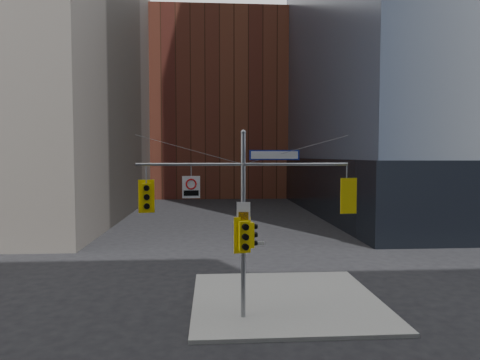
{
  "coord_description": "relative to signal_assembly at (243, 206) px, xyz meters",
  "views": [
    {
      "loc": [
        -1.19,
        -14.04,
        6.33
      ],
      "look_at": [
        -0.12,
        2.0,
        5.41
      ],
      "focal_mm": 32.0,
      "sensor_mm": 36.0,
      "label": 1
    }
  ],
  "objects": [
    {
      "name": "street_blade_ew",
      "position": [
        0.45,
        0.01,
        -1.44
      ],
      "size": [
        0.71,
        0.11,
        0.14
      ],
      "rotation": [
        0.0,
        0.0,
        0.11
      ],
      "color": "silver",
      "rests_on": "ground"
    },
    {
      "name": "traffic_light_east_arm",
      "position": [
        3.98,
        0.0,
        0.38
      ],
      "size": [
        0.65,
        0.55,
        1.36
      ],
      "rotation": [
        0.0,
        0.0,
        3.27
      ],
      "color": "yellow",
      "rests_on": "ground"
    },
    {
      "name": "brick_midrise",
      "position": [
        0.0,
        56.01,
        9.58
      ],
      "size": [
        26.0,
        20.0,
        28.0
      ],
      "primitive_type": "cube",
      "color": "brown",
      "rests_on": "ground"
    },
    {
      "name": "podium_ne",
      "position": [
        28.0,
        30.01,
        -1.42
      ],
      "size": [
        36.4,
        36.4,
        6.0
      ],
      "primitive_type": "cube",
      "color": "black",
      "rests_on": "ground"
    },
    {
      "name": "regulatory_sign_arm",
      "position": [
        -1.96,
        -0.02,
        0.76
      ],
      "size": [
        0.67,
        0.11,
        0.83
      ],
      "rotation": [
        0.0,
        0.0,
        0.08
      ],
      "color": "silver",
      "rests_on": "ground"
    },
    {
      "name": "street_blade_ns",
      "position": [
        0.0,
        0.46,
        -1.69
      ],
      "size": [
        0.08,
        0.76,
        0.15
      ],
      "rotation": [
        0.0,
        0.0,
        -0.06
      ],
      "color": "#145926",
      "rests_on": "ground"
    },
    {
      "name": "signal_assembly",
      "position": [
        0.0,
        0.0,
        0.0
      ],
      "size": [
        8.0,
        0.8,
        7.3
      ],
      "color": "gray",
      "rests_on": "ground"
    },
    {
      "name": "sidewalk_corner",
      "position": [
        2.0,
        2.01,
        -4.34
      ],
      "size": [
        8.0,
        8.0,
        0.15
      ],
      "primitive_type": "cube",
      "color": "gray",
      "rests_on": "ground"
    },
    {
      "name": "street_sign_blade",
      "position": [
        1.19,
        0.0,
        1.93
      ],
      "size": [
        1.93,
        0.24,
        0.38
      ],
      "rotation": [
        0.0,
        0.0,
        0.1
      ],
      "color": "#102193",
      "rests_on": "ground"
    },
    {
      "name": "traffic_light_pole_side",
      "position": [
        0.32,
        0.01,
        -1.11
      ],
      "size": [
        0.41,
        0.35,
        0.96
      ],
      "rotation": [
        0.0,
        0.0,
        1.76
      ],
      "color": "yellow",
      "rests_on": "ground"
    },
    {
      "name": "traffic_light_west_arm",
      "position": [
        -3.62,
        0.01,
        0.38
      ],
      "size": [
        0.59,
        0.53,
        1.25
      ],
      "rotation": [
        0.0,
        0.0,
        0.18
      ],
      "color": "yellow",
      "rests_on": "ground"
    },
    {
      "name": "ground",
      "position": [
        0.0,
        -1.99,
        -4.42
      ],
      "size": [
        160.0,
        160.0,
        0.0
      ],
      "primitive_type": "plane",
      "color": "black",
      "rests_on": "ground"
    },
    {
      "name": "traffic_light_pole_front",
      "position": [
        -0.0,
        -0.27,
        -1.09
      ],
      "size": [
        0.65,
        0.6,
        1.38
      ],
      "rotation": [
        0.0,
        0.0,
        0.23
      ],
      "color": "yellow",
      "rests_on": "ground"
    },
    {
      "name": "regulatory_sign_pole",
      "position": [
        0.0,
        -0.12,
        -0.18
      ],
      "size": [
        0.51,
        0.1,
        0.67
      ],
      "rotation": [
        0.0,
        0.0,
        -0.13
      ],
      "color": "silver",
      "rests_on": "ground"
    }
  ]
}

